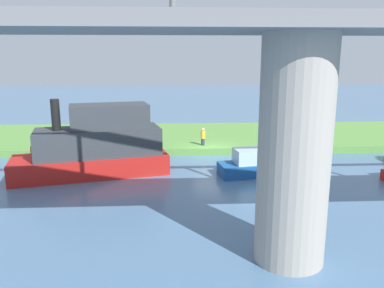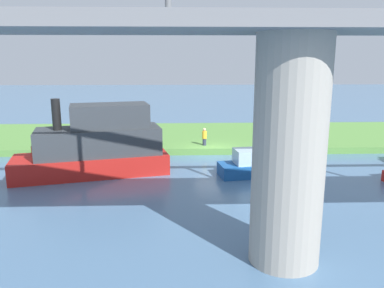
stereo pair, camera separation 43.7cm
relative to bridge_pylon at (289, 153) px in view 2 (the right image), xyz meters
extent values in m
plane|color=#4C7093|center=(1.29, -15.77, -4.05)|extent=(160.00, 160.00, 0.00)
cube|color=#5B9342|center=(1.29, -21.77, -3.80)|extent=(80.00, 12.00, 0.50)
cylinder|color=#9E998E|center=(0.00, 0.00, 0.00)|extent=(2.52, 2.52, 8.10)
cube|color=slate|center=(0.00, 0.00, 4.30)|extent=(58.16, 4.00, 0.50)
cylinder|color=#2D334C|center=(1.77, -17.00, -3.27)|extent=(0.29, 0.29, 0.55)
cylinder|color=gold|center=(1.77, -17.00, -2.70)|extent=(0.46, 0.46, 0.60)
sphere|color=tan|center=(1.77, -17.00, -2.28)|extent=(0.24, 0.24, 0.24)
cylinder|color=brown|center=(6.09, -17.72, -3.03)|extent=(0.20, 0.20, 1.04)
cube|color=red|center=(9.38, -11.14, -3.41)|extent=(10.03, 5.33, 1.27)
cube|color=#33383D|center=(8.87, -11.27, -1.93)|extent=(8.10, 4.58, 1.70)
cube|color=#33383D|center=(8.15, -11.44, -0.34)|extent=(5.21, 3.47, 1.48)
cylinder|color=black|center=(11.24, -10.69, -0.12)|extent=(0.53, 0.53, 1.91)
cube|color=#D84C2D|center=(11.86, -10.54, -2.30)|extent=(2.10, 2.25, 0.95)
cube|color=#195199|center=(-1.29, -10.54, -3.65)|extent=(5.33, 2.55, 0.80)
cube|color=silver|center=(-0.62, -10.44, -2.80)|extent=(2.03, 1.71, 0.91)
camera|label=1|loc=(4.25, 12.81, 3.22)|focal=36.09mm
camera|label=2|loc=(3.81, 12.83, 3.22)|focal=36.09mm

